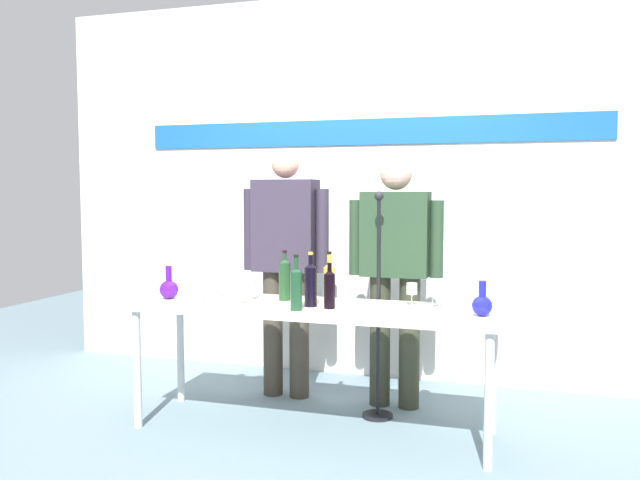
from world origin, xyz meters
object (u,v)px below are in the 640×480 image
object	(u,v)px
decanter_blue_right	(482,304)
presenter_right	(395,264)
wine_bottle_3	(296,287)
microphone_stand	(378,343)
wine_glass_left_4	(250,282)
wine_glass_left_1	(234,279)
wine_bottle_1	(285,278)
wine_bottle_0	(329,281)
wine_glass_left_0	(218,280)
wine_bottle_2	(310,283)
wine_glass_left_2	(212,277)
wine_bottle_4	(330,288)
decanter_blue_left	(169,288)
wine_glass_right_0	(439,291)
presenter_left	(286,255)
wine_glass_left_3	(240,290)
wine_glass_left_5	(202,284)
wine_glass_right_1	(412,289)
display_table	(313,316)
wine_glass_right_2	(433,289)

from	to	relation	value
decanter_blue_right	presenter_right	distance (m)	0.90
wine_bottle_3	microphone_stand	bearing A→B (deg)	55.43
wine_glass_left_4	wine_glass_left_1	bearing A→B (deg)	141.03
presenter_right	wine_bottle_1	size ratio (longest dim) A/B	5.31
wine_bottle_0	wine_glass_left_0	size ratio (longest dim) A/B	1.87
presenter_right	wine_bottle_2	bearing A→B (deg)	-121.68
presenter_right	wine_glass_left_2	xyz separation A→B (m)	(-1.16, -0.40, -0.09)
wine_bottle_4	decanter_blue_left	bearing A→B (deg)	178.67
wine_bottle_3	wine_glass_left_4	distance (m)	0.46
wine_bottle_0	wine_glass_right_0	distance (m)	0.68
presenter_left	wine_glass_left_3	distance (m)	0.73
decanter_blue_left	wine_bottle_2	world-z (taller)	wine_bottle_2
presenter_right	wine_bottle_0	distance (m)	0.58
wine_bottle_2	presenter_left	bearing A→B (deg)	121.40
presenter_left	wine_bottle_1	bearing A→B (deg)	-70.69
decanter_blue_right	microphone_stand	xyz separation A→B (m)	(-0.67, 0.40, -0.36)
presenter_right	wine_glass_left_5	world-z (taller)	presenter_right
wine_bottle_1	wine_bottle_2	distance (m)	0.27
wine_bottle_3	wine_bottle_4	bearing A→B (deg)	34.92
wine_bottle_2	wine_glass_right_1	size ratio (longest dim) A/B	2.34
wine_bottle_3	wine_glass_right_0	bearing A→B (deg)	22.39
decanter_blue_right	wine_glass_right_0	size ratio (longest dim) A/B	1.34
presenter_right	wine_bottle_4	distance (m)	0.73
wine_glass_left_3	wine_glass_right_0	world-z (taller)	wine_glass_right_0
display_table	wine_glass_left_2	size ratio (longest dim) A/B	14.07
decanter_blue_left	wine_glass_left_0	xyz separation A→B (m)	(0.30, 0.09, 0.05)
wine_bottle_1	wine_glass_left_2	size ratio (longest dim) A/B	2.01
wine_glass_left_1	wine_glass_left_4	bearing A→B (deg)	-38.97
wine_glass_left_0	wine_glass_left_2	bearing A→B (deg)	126.83
wine_glass_left_4	wine_glass_left_2	bearing A→B (deg)	156.78
wine_bottle_4	wine_glass_left_5	bearing A→B (deg)	178.19
display_table	wine_glass_left_4	size ratio (longest dim) A/B	13.99
display_table	wine_bottle_1	size ratio (longest dim) A/B	7.01
wine_glass_left_3	wine_glass_left_4	size ratio (longest dim) A/B	0.83
display_table	wine_bottle_0	world-z (taller)	wine_bottle_0
wine_bottle_4	wine_glass_left_2	xyz separation A→B (m)	(-0.90, 0.27, -0.01)
wine_bottle_1	wine_glass_left_2	distance (m)	0.55
wine_glass_right_1	decanter_blue_left	bearing A→B (deg)	-172.45
presenter_right	wine_glass_left_3	distance (m)	1.09
wine_glass_left_0	wine_glass_right_1	distance (m)	1.24
wine_bottle_0	wine_glass_left_5	world-z (taller)	wine_bottle_0
wine_glass_left_0	microphone_stand	world-z (taller)	microphone_stand
wine_glass_right_0	microphone_stand	bearing A→B (deg)	152.25
wine_bottle_1	display_table	bearing A→B (deg)	-27.99
wine_bottle_2	wine_bottle_4	world-z (taller)	wine_bottle_2
wine_bottle_3	wine_glass_right_0	world-z (taller)	wine_bottle_3
display_table	wine_glass_right_2	distance (m)	0.75
wine_glass_left_1	decanter_blue_right	bearing A→B (deg)	-8.84
decanter_blue_right	wine_bottle_1	world-z (taller)	wine_bottle_1
wine_bottle_0	decanter_blue_right	bearing A→B (deg)	-10.37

